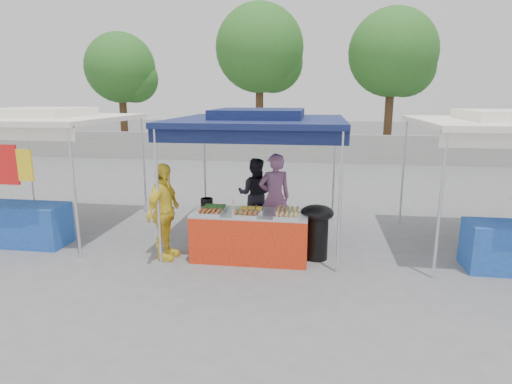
# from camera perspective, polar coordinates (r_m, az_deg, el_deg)

# --- Properties ---
(ground_plane) EXTENTS (80.00, 80.00, 0.00)m
(ground_plane) POSITION_cam_1_polar(r_m,az_deg,el_deg) (7.77, -0.65, -8.56)
(ground_plane) COLOR slate
(back_wall) EXTENTS (40.00, 0.25, 1.20)m
(back_wall) POSITION_cam_1_polar(r_m,az_deg,el_deg) (18.31, 4.74, 5.85)
(back_wall) COLOR gray
(back_wall) RESTS_ON ground_plane
(main_canopy) EXTENTS (3.20, 3.20, 2.57)m
(main_canopy) POSITION_cam_1_polar(r_m,az_deg,el_deg) (8.20, 0.38, 9.60)
(main_canopy) COLOR silver
(main_canopy) RESTS_ON ground_plane
(neighbor_stall_left) EXTENTS (3.20, 3.20, 2.57)m
(neighbor_stall_left) POSITION_cam_1_polar(r_m,az_deg,el_deg) (9.63, -27.62, 4.03)
(neighbor_stall_left) COLOR silver
(neighbor_stall_left) RESTS_ON ground_plane
(tree_0) EXTENTS (3.43, 3.36, 5.77)m
(tree_0) POSITION_cam_1_polar(r_m,az_deg,el_deg) (22.55, -17.21, 15.16)
(tree_0) COLOR #4A311C
(tree_0) RESTS_ON ground_plane
(tree_1) EXTENTS (4.01, 4.01, 6.89)m
(tree_1) POSITION_cam_1_polar(r_m,az_deg,el_deg) (20.58, 0.93, 18.14)
(tree_1) COLOR #4A311C
(tree_1) RESTS_ON ground_plane
(tree_2) EXTENTS (3.77, 3.76, 6.46)m
(tree_2) POSITION_cam_1_polar(r_m,az_deg,el_deg) (20.18, 18.14, 16.79)
(tree_2) COLOR #4A311C
(tree_2) RESTS_ON ground_plane
(vendor_table) EXTENTS (2.00, 0.80, 0.85)m
(vendor_table) POSITION_cam_1_polar(r_m,az_deg,el_deg) (7.53, -0.78, -5.83)
(vendor_table) COLOR red
(vendor_table) RESTS_ON ground_plane
(food_tray_fl) EXTENTS (0.42, 0.30, 0.07)m
(food_tray_fl) POSITION_cam_1_polar(r_m,az_deg,el_deg) (7.30, -6.19, -2.74)
(food_tray_fl) COLOR white
(food_tray_fl) RESTS_ON vendor_table
(food_tray_fm) EXTENTS (0.42, 0.30, 0.07)m
(food_tray_fm) POSITION_cam_1_polar(r_m,az_deg,el_deg) (7.17, -1.34, -2.95)
(food_tray_fm) COLOR white
(food_tray_fm) RESTS_ON vendor_table
(food_tray_fr) EXTENTS (0.42, 0.30, 0.07)m
(food_tray_fr) POSITION_cam_1_polar(r_m,az_deg,el_deg) (7.09, 4.10, -3.16)
(food_tray_fr) COLOR white
(food_tray_fr) RESTS_ON vendor_table
(food_tray_bl) EXTENTS (0.42, 0.30, 0.07)m
(food_tray_bl) POSITION_cam_1_polar(r_m,az_deg,el_deg) (7.60, -5.54, -2.10)
(food_tray_bl) COLOR white
(food_tray_bl) RESTS_ON vendor_table
(food_tray_bm) EXTENTS (0.42, 0.30, 0.07)m
(food_tray_bm) POSITION_cam_1_polar(r_m,az_deg,el_deg) (7.48, -0.59, -2.28)
(food_tray_bm) COLOR white
(food_tray_bm) RESTS_ON vendor_table
(food_tray_br) EXTENTS (0.42, 0.30, 0.07)m
(food_tray_br) POSITION_cam_1_polar(r_m,az_deg,el_deg) (7.42, 4.27, -2.43)
(food_tray_br) COLOR white
(food_tray_br) RESTS_ON vendor_table
(cooking_pot) EXTENTS (0.22, 0.22, 0.13)m
(cooking_pot) POSITION_cam_1_polar(r_m,az_deg,el_deg) (7.89, -6.58, -1.31)
(cooking_pot) COLOR black
(cooking_pot) RESTS_ON vendor_table
(skewer_cup) EXTENTS (0.07, 0.07, 0.09)m
(skewer_cup) POSITION_cam_1_polar(r_m,az_deg,el_deg) (7.18, -3.03, -2.86)
(skewer_cup) COLOR silver
(skewer_cup) RESTS_ON vendor_table
(wok_burner) EXTENTS (0.58, 0.58, 0.98)m
(wok_burner) POSITION_cam_1_polar(r_m,az_deg,el_deg) (7.56, 8.10, -4.66)
(wok_burner) COLOR black
(wok_burner) RESTS_ON ground_plane
(crate_left) EXTENTS (0.52, 0.36, 0.31)m
(crate_left) POSITION_cam_1_polar(r_m,az_deg,el_deg) (8.33, -3.77, -5.95)
(crate_left) COLOR #1739BB
(crate_left) RESTS_ON ground_plane
(crate_right) EXTENTS (0.51, 0.36, 0.31)m
(crate_right) POSITION_cam_1_polar(r_m,az_deg,el_deg) (8.17, 1.18, -6.31)
(crate_right) COLOR #1739BB
(crate_right) RESTS_ON ground_plane
(crate_stacked) EXTENTS (0.49, 0.34, 0.29)m
(crate_stacked) POSITION_cam_1_polar(r_m,az_deg,el_deg) (8.08, 1.19, -4.30)
(crate_stacked) COLOR #1739BB
(crate_stacked) RESTS_ON crate_right
(vendor_woman) EXTENTS (0.74, 0.62, 1.74)m
(vendor_woman) POSITION_cam_1_polar(r_m,az_deg,el_deg) (8.34, 2.49, -0.77)
(vendor_woman) COLOR #9E648F
(vendor_woman) RESTS_ON ground_plane
(helper_man) EXTENTS (0.76, 0.59, 1.54)m
(helper_man) POSITION_cam_1_polar(r_m,az_deg,el_deg) (9.09, -0.14, -0.26)
(helper_man) COLOR #222228
(helper_man) RESTS_ON ground_plane
(customer_person) EXTENTS (0.56, 1.05, 1.70)m
(customer_person) POSITION_cam_1_polar(r_m,az_deg,el_deg) (7.59, -12.21, -2.61)
(customer_person) COLOR yellow
(customer_person) RESTS_ON ground_plane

